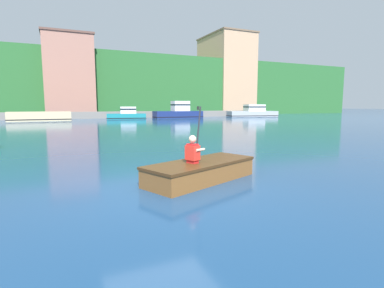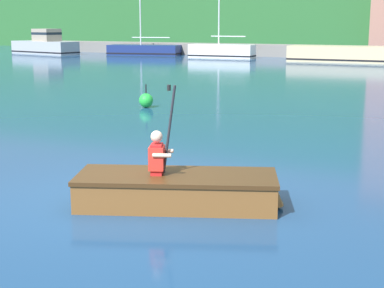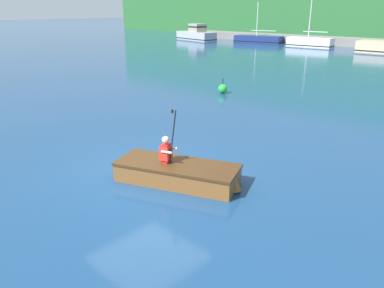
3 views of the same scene
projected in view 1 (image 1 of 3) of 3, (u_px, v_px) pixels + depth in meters
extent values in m
plane|color=navy|center=(165.00, 187.00, 6.47)|extent=(300.00, 300.00, 0.00)
cube|color=#28602D|center=(67.00, 86.00, 55.07)|extent=(120.00, 20.00, 10.67)
cube|color=#9E6B5B|center=(69.00, 78.00, 48.40)|extent=(7.18, 9.94, 12.35)
cube|color=brown|center=(67.00, 38.00, 47.60)|extent=(7.48, 10.24, 0.30)
cube|color=#75665B|center=(167.00, 96.00, 58.64)|extent=(10.25, 7.53, 7.32)
cube|color=#463D37|center=(167.00, 76.00, 58.15)|extent=(10.55, 7.83, 0.30)
cube|color=tan|center=(226.00, 76.00, 63.52)|extent=(7.82, 11.84, 15.96)
cube|color=brown|center=(226.00, 36.00, 62.48)|extent=(8.12, 12.14, 0.30)
cube|color=slate|center=(73.00, 115.00, 40.28)|extent=(62.73, 2.40, 0.90)
cube|color=#CCB789|center=(40.00, 116.00, 34.56)|extent=(6.65, 2.26, 1.05)
cube|color=black|center=(40.00, 119.00, 34.61)|extent=(6.70, 2.30, 0.10)
cube|color=#9EA3A8|center=(252.00, 114.00, 48.38)|extent=(8.29, 4.35, 0.87)
cube|color=black|center=(252.00, 116.00, 48.42)|extent=(8.34, 4.40, 0.10)
cube|color=silver|center=(254.00, 108.00, 48.35)|extent=(3.29, 2.80, 1.06)
cube|color=#19232D|center=(254.00, 107.00, 48.33)|extent=(3.31, 2.82, 0.20)
cube|color=navy|center=(178.00, 115.00, 42.46)|extent=(7.01, 2.16, 0.98)
cube|color=black|center=(178.00, 117.00, 42.50)|extent=(7.05, 2.20, 0.10)
cube|color=silver|center=(180.00, 106.00, 42.46)|extent=(2.35, 1.68, 1.41)
cube|color=#19232D|center=(180.00, 105.00, 42.43)|extent=(2.38, 1.70, 0.20)
cube|color=#197A84|center=(126.00, 116.00, 39.19)|extent=(5.13, 2.20, 0.70)
cube|color=black|center=(126.00, 118.00, 39.22)|extent=(5.18, 2.24, 0.10)
cube|color=silver|center=(128.00, 110.00, 39.15)|extent=(2.14, 1.46, 0.91)
cube|color=#19232D|center=(128.00, 109.00, 39.14)|extent=(2.16, 1.48, 0.20)
cube|color=brown|center=(201.00, 171.00, 7.01)|extent=(2.99, 2.01, 0.46)
cube|color=#432A13|center=(201.00, 163.00, 6.98)|extent=(3.04, 2.06, 0.06)
cube|color=#432A13|center=(201.00, 163.00, 6.98)|extent=(2.55, 1.69, 0.02)
cone|color=brown|center=(235.00, 162.00, 7.97)|extent=(0.47, 0.47, 0.42)
cube|color=brown|center=(195.00, 165.00, 6.83)|extent=(0.51, 0.97, 0.03)
cube|color=red|center=(193.00, 153.00, 6.75)|extent=(0.24, 0.28, 0.44)
cube|color=red|center=(193.00, 153.00, 6.75)|extent=(0.30, 0.35, 0.33)
sphere|color=beige|center=(193.00, 139.00, 6.71)|extent=(0.17, 0.17, 0.17)
cylinder|color=beige|center=(200.00, 150.00, 6.70)|extent=(0.26, 0.15, 0.06)
cylinder|color=beige|center=(191.00, 148.00, 6.90)|extent=(0.26, 0.15, 0.06)
cylinder|color=#232328|center=(198.00, 134.00, 6.82)|extent=(0.20, 0.11, 1.25)
cylinder|color=black|center=(198.00, 108.00, 6.75)|extent=(0.05, 0.05, 0.08)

